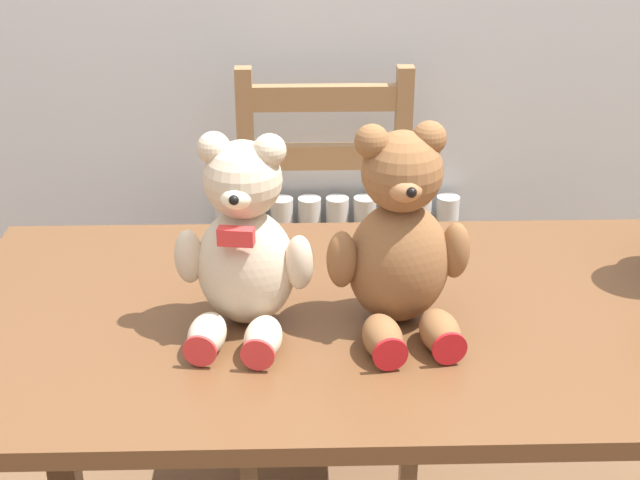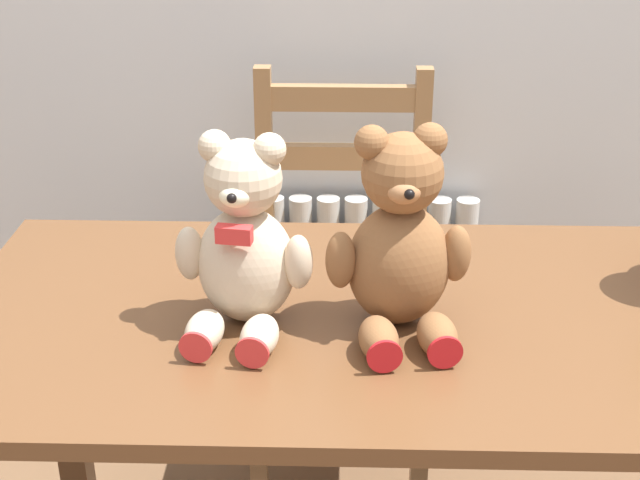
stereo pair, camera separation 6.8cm
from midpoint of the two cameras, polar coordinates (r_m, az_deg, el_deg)
name	(u,v)px [view 1 (the left image)]	position (r m, az deg, el deg)	size (l,w,h in m)	color
radiator	(336,305)	(2.46, 0.26, -4.22)	(0.66, 0.10, 0.58)	beige
dining_table	(392,365)	(1.53, 3.36, -8.00)	(1.46, 0.70, 0.74)	brown
wooden_chair_behind	(326,277)	(2.16, -0.53, -2.37)	(0.42, 0.40, 0.95)	#997047
teddy_bear_left	(244,247)	(1.38, -6.31, -0.45)	(0.22, 0.23, 0.32)	beige
teddy_bear_right	(399,242)	(1.37, 3.63, -0.13)	(0.23, 0.24, 0.33)	brown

